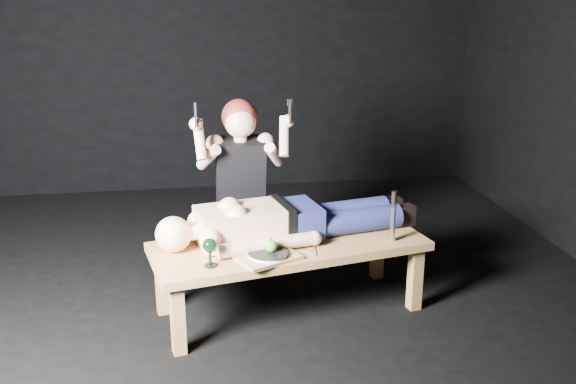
# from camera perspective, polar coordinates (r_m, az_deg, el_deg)

# --- Properties ---
(ground) EXTENTS (5.00, 5.00, 0.00)m
(ground) POSITION_cam_1_polar(r_m,az_deg,el_deg) (4.19, -4.51, -9.53)
(ground) COLOR black
(ground) RESTS_ON ground
(back_wall) EXTENTS (5.00, 0.00, 5.00)m
(back_wall) POSITION_cam_1_polar(r_m,az_deg,el_deg) (6.24, -6.70, 13.78)
(back_wall) COLOR black
(back_wall) RESTS_ON ground
(table) EXTENTS (1.71, 0.93, 0.45)m
(table) POSITION_cam_1_polar(r_m,az_deg,el_deg) (3.98, 0.11, -7.44)
(table) COLOR #AD7B48
(table) RESTS_ON ground
(lying_man) EXTENTS (1.70, 0.82, 0.27)m
(lying_man) POSITION_cam_1_polar(r_m,az_deg,el_deg) (3.94, 0.28, -2.04)
(lying_man) COLOR beige
(lying_man) RESTS_ON table
(kneeling_woman) EXTENTS (0.69, 0.77, 1.28)m
(kneeling_woman) POSITION_cam_1_polar(r_m,az_deg,el_deg) (4.31, -4.22, 0.43)
(kneeling_woman) COLOR black
(kneeling_woman) RESTS_ON ground
(serving_tray) EXTENTS (0.40, 0.35, 0.02)m
(serving_tray) POSITION_cam_1_polar(r_m,az_deg,el_deg) (3.66, -1.77, -5.72)
(serving_tray) COLOR tan
(serving_tray) RESTS_ON table
(plate) EXTENTS (0.29, 0.29, 0.02)m
(plate) POSITION_cam_1_polar(r_m,az_deg,el_deg) (3.65, -1.77, -5.46)
(plate) COLOR white
(plate) RESTS_ON serving_tray
(apple) EXTENTS (0.07, 0.07, 0.07)m
(apple) POSITION_cam_1_polar(r_m,az_deg,el_deg) (3.65, -1.48, -4.74)
(apple) COLOR #549F26
(apple) RESTS_ON plate
(goblet) EXTENTS (0.09, 0.09, 0.16)m
(goblet) POSITION_cam_1_polar(r_m,az_deg,el_deg) (3.57, -6.84, -5.27)
(goblet) COLOR black
(goblet) RESTS_ON table
(fork_flat) EXTENTS (0.07, 0.17, 0.01)m
(fork_flat) POSITION_cam_1_polar(r_m,az_deg,el_deg) (3.62, -3.69, -6.18)
(fork_flat) COLOR #B2B2B7
(fork_flat) RESTS_ON table
(knife_flat) EXTENTS (0.04, 0.17, 0.01)m
(knife_flat) POSITION_cam_1_polar(r_m,az_deg,el_deg) (3.79, 2.27, -5.03)
(knife_flat) COLOR #B2B2B7
(knife_flat) RESTS_ON table
(spoon_flat) EXTENTS (0.15, 0.11, 0.01)m
(spoon_flat) POSITION_cam_1_polar(r_m,az_deg,el_deg) (3.78, 0.90, -5.05)
(spoon_flat) COLOR #B2B2B7
(spoon_flat) RESTS_ON table
(carving_knife) EXTENTS (0.05, 0.05, 0.31)m
(carving_knife) POSITION_cam_1_polar(r_m,az_deg,el_deg) (3.91, 9.18, -2.11)
(carving_knife) COLOR #B2B2B7
(carving_knife) RESTS_ON table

